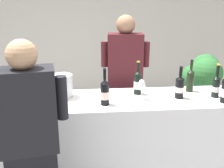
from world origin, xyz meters
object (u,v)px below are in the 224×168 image
Objects in this scene: wine_bottle_3 at (105,92)px; wine_glass at (142,86)px; wine_bottle_4 at (12,94)px; potted_shrub at (203,84)px; wine_bottle_0 at (190,79)px; wine_bottle_1 at (216,86)px; wine_bottle_7 at (138,82)px; wine_bottle_6 at (44,93)px; person_server at (125,92)px; person_guest at (33,159)px; wine_bottle_5 at (180,87)px; ice_bucket at (62,86)px.

wine_bottle_3 is 1.74× the size of wine_glass.
wine_bottle_4 is 0.26× the size of potted_shrub.
wine_bottle_1 is at bearing -46.76° from wine_bottle_0.
potted_shrub is (0.40, 1.11, -0.34)m from wine_bottle_1.
wine_bottle_4 is at bearing -176.50° from wine_glass.
wine_bottle_7 is (1.17, 0.23, 0.01)m from wine_bottle_4.
wine_bottle_6 is 1.02× the size of wine_bottle_7.
wine_glass is (0.01, -0.16, 0.01)m from wine_bottle_7.
potted_shrub is at bearing 39.07° from wine_bottle_3.
wine_bottle_6 reaches higher than potted_shrub.
person_server is 1.06× the size of person_guest.
person_server is 1.29m from potted_shrub.
wine_bottle_6 reaches higher than wine_bottle_1.
person_guest is at bearing -145.01° from wine_glass.
wine_bottle_7 is (0.35, 0.26, 0.00)m from wine_bottle_3.
wine_bottle_3 is 1.07× the size of wine_bottle_5.
wine_bottle_0 is 1.06× the size of wine_bottle_4.
potted_shrub is at bearing 57.60° from wine_bottle_0.
wine_bottle_7 is 0.20× the size of person_guest.
wine_bottle_6 is 0.21× the size of person_guest.
person_guest is (-0.15, -0.78, -0.30)m from ice_bucket.
wine_glass is (-0.55, -0.19, 0.01)m from wine_bottle_0.
person_guest reaches higher than wine_bottle_5.
wine_bottle_0 is at bearing 3.38° from wine_bottle_7.
wine_bottle_0 is at bearing 46.34° from wine_bottle_5.
wine_bottle_6 is at bearing -174.14° from wine_glass.
wine_bottle_5 is 1.14m from ice_bucket.
wine_bottle_1 is 1.22m from potted_shrub.
wine_bottle_1 is at bearing -12.34° from wine_bottle_7.
wine_bottle_1 is at bearing 21.16° from person_guest.
ice_bucket reaches higher than potted_shrub.
wine_bottle_1 reaches higher than potted_shrub.
wine_bottle_4 is 2.61m from potted_shrub.
wine_bottle_3 is 0.83m from person_server.
wine_bottle_7 is 1.71× the size of wine_glass.
person_guest reaches higher than wine_bottle_0.
wine_bottle_0 reaches higher than potted_shrub.
wine_bottle_4 is 1.19m from wine_bottle_7.
wine_bottle_0 is at bearing -122.40° from potted_shrub.
wine_bottle_3 is at bearing -171.48° from wine_bottle_5.
wine_bottle_0 reaches higher than wine_glass.
wine_bottle_0 is 0.81m from person_server.
wine_bottle_1 is 1.67× the size of wine_glass.
wine_bottle_5 is at bearing 26.71° from person_guest.
wine_glass is 0.16× the size of potted_shrub.
person_guest reaches higher than wine_bottle_7.
person_server is at bearing 144.40° from wine_bottle_0.
wine_bottle_3 is 0.44m from wine_bottle_7.
wine_bottle_7 is at bearing -82.59° from person_server.
wine_bottle_5 is (-0.36, 0.01, -0.00)m from wine_bottle_1.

